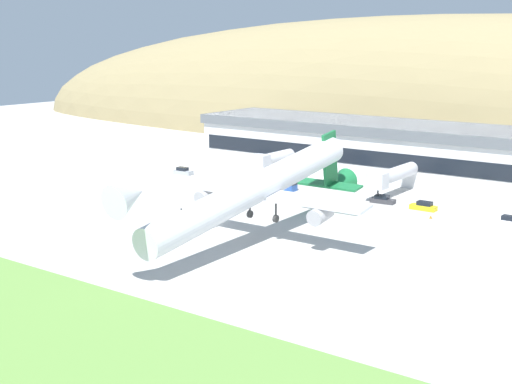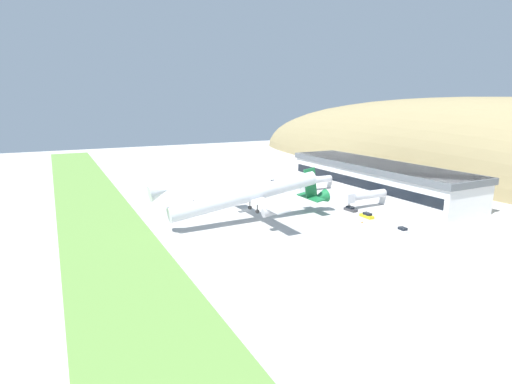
{
  "view_description": "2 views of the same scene",
  "coord_description": "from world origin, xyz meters",
  "px_view_note": "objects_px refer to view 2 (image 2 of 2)",
  "views": [
    {
      "loc": [
        69.71,
        -83.66,
        28.77
      ],
      "look_at": [
        10.23,
        -1.77,
        6.81
      ],
      "focal_mm": 50.0,
      "sensor_mm": 36.0,
      "label": 1
    },
    {
      "loc": [
        107.98,
        -50.93,
        32.77
      ],
      "look_at": [
        14.86,
        -3.16,
        9.21
      ],
      "focal_mm": 28.0,
      "sensor_mm": 36.0,
      "label": 2
    }
  ],
  "objects_px": {
    "jetway_1": "(363,196)",
    "jetway_0": "(316,180)",
    "terminal_building": "(376,176)",
    "traffic_cone_0": "(362,222)",
    "service_car_2": "(274,183)",
    "service_car_1": "(351,209)",
    "cargo_airplane": "(250,195)",
    "service_car_0": "(402,230)",
    "service_car_3": "(367,216)",
    "fuel_truck": "(308,193)"
  },
  "relations": [
    {
      "from": "service_car_3",
      "to": "traffic_cone_0",
      "type": "distance_m",
      "value": 5.74
    },
    {
      "from": "service_car_1",
      "to": "service_car_3",
      "type": "relative_size",
      "value": 0.99
    },
    {
      "from": "fuel_truck",
      "to": "cargo_airplane",
      "type": "bearing_deg",
      "value": -60.55
    },
    {
      "from": "jetway_1",
      "to": "jetway_0",
      "type": "bearing_deg",
      "value": 175.87
    },
    {
      "from": "cargo_airplane",
      "to": "service_car_2",
      "type": "height_order",
      "value": "cargo_airplane"
    },
    {
      "from": "service_car_0",
      "to": "jetway_0",
      "type": "bearing_deg",
      "value": 169.26
    },
    {
      "from": "service_car_2",
      "to": "service_car_3",
      "type": "height_order",
      "value": "service_car_2"
    },
    {
      "from": "cargo_airplane",
      "to": "service_car_0",
      "type": "height_order",
      "value": "cargo_airplane"
    },
    {
      "from": "traffic_cone_0",
      "to": "jetway_1",
      "type": "bearing_deg",
      "value": 138.37
    },
    {
      "from": "fuel_truck",
      "to": "traffic_cone_0",
      "type": "relative_size",
      "value": 11.92
    },
    {
      "from": "terminal_building",
      "to": "service_car_1",
      "type": "bearing_deg",
      "value": -57.78
    },
    {
      "from": "terminal_building",
      "to": "service_car_3",
      "type": "xyz_separation_m",
      "value": [
        23.41,
        -25.11,
        -5.75
      ]
    },
    {
      "from": "jetway_0",
      "to": "service_car_2",
      "type": "height_order",
      "value": "jetway_0"
    },
    {
      "from": "traffic_cone_0",
      "to": "service_car_1",
      "type": "bearing_deg",
      "value": 154.4
    },
    {
      "from": "service_car_3",
      "to": "cargo_airplane",
      "type": "bearing_deg",
      "value": -109.77
    },
    {
      "from": "service_car_0",
      "to": "traffic_cone_0",
      "type": "distance_m",
      "value": 11.85
    },
    {
      "from": "terminal_building",
      "to": "jetway_0",
      "type": "bearing_deg",
      "value": -129.65
    },
    {
      "from": "cargo_airplane",
      "to": "service_car_1",
      "type": "distance_m",
      "value": 33.82
    },
    {
      "from": "terminal_building",
      "to": "service_car_2",
      "type": "relative_size",
      "value": 17.84
    },
    {
      "from": "jetway_0",
      "to": "service_car_1",
      "type": "relative_size",
      "value": 2.82
    },
    {
      "from": "cargo_airplane",
      "to": "service_car_2",
      "type": "distance_m",
      "value": 54.43
    },
    {
      "from": "terminal_building",
      "to": "service_car_0",
      "type": "height_order",
      "value": "terminal_building"
    },
    {
      "from": "service_car_2",
      "to": "traffic_cone_0",
      "type": "bearing_deg",
      "value": -4.74
    },
    {
      "from": "terminal_building",
      "to": "jetway_1",
      "type": "height_order",
      "value": "terminal_building"
    },
    {
      "from": "service_car_1",
      "to": "cargo_airplane",
      "type": "bearing_deg",
      "value": -96.18
    },
    {
      "from": "service_car_2",
      "to": "service_car_1",
      "type": "bearing_deg",
      "value": 0.71
    },
    {
      "from": "service_car_2",
      "to": "fuel_truck",
      "type": "bearing_deg",
      "value": -1.77
    },
    {
      "from": "service_car_3",
      "to": "fuel_truck",
      "type": "bearing_deg",
      "value": -178.65
    },
    {
      "from": "terminal_building",
      "to": "cargo_airplane",
      "type": "relative_size",
      "value": 1.44
    },
    {
      "from": "service_car_0",
      "to": "service_car_3",
      "type": "xyz_separation_m",
      "value": [
        -14.67,
        1.55,
        0.02
      ]
    },
    {
      "from": "service_car_2",
      "to": "jetway_0",
      "type": "bearing_deg",
      "value": 25.16
    },
    {
      "from": "terminal_building",
      "to": "cargo_airplane",
      "type": "distance_m",
      "value": 58.53
    },
    {
      "from": "service_car_0",
      "to": "fuel_truck",
      "type": "xyz_separation_m",
      "value": [
        -44.03,
        0.87,
        0.96
      ]
    },
    {
      "from": "jetway_1",
      "to": "service_car_1",
      "type": "distance_m",
      "value": 6.63
    },
    {
      "from": "service_car_1",
      "to": "terminal_building",
      "type": "bearing_deg",
      "value": 122.22
    },
    {
      "from": "cargo_airplane",
      "to": "fuel_truck",
      "type": "distance_m",
      "value": 36.69
    },
    {
      "from": "jetway_1",
      "to": "service_car_3",
      "type": "xyz_separation_m",
      "value": [
        9.1,
        -6.27,
        -3.36
      ]
    },
    {
      "from": "jetway_0",
      "to": "cargo_airplane",
      "type": "relative_size",
      "value": 0.23
    },
    {
      "from": "jetway_1",
      "to": "service_car_3",
      "type": "distance_m",
      "value": 11.55
    },
    {
      "from": "terminal_building",
      "to": "traffic_cone_0",
      "type": "xyz_separation_m",
      "value": [
        26.66,
        -29.83,
        -6.1
      ]
    },
    {
      "from": "terminal_building",
      "to": "cargo_airplane",
      "type": "xyz_separation_m",
      "value": [
        11.84,
        -57.31,
        1.32
      ]
    },
    {
      "from": "jetway_1",
      "to": "service_car_1",
      "type": "relative_size",
      "value": 3.68
    },
    {
      "from": "service_car_2",
      "to": "service_car_3",
      "type": "relative_size",
      "value": 0.96
    },
    {
      "from": "cargo_airplane",
      "to": "service_car_1",
      "type": "xyz_separation_m",
      "value": [
        3.56,
        32.87,
        -7.11
      ]
    },
    {
      "from": "jetway_0",
      "to": "service_car_3",
      "type": "distance_m",
      "value": 38.4
    },
    {
      "from": "service_car_2",
      "to": "service_car_3",
      "type": "xyz_separation_m",
      "value": [
        54.82,
        -0.1,
        -0.01
      ]
    },
    {
      "from": "cargo_airplane",
      "to": "service_car_1",
      "type": "bearing_deg",
      "value": 83.82
    },
    {
      "from": "cargo_airplane",
      "to": "fuel_truck",
      "type": "relative_size",
      "value": 7.8
    },
    {
      "from": "terminal_building",
      "to": "service_car_2",
      "type": "bearing_deg",
      "value": -141.46
    },
    {
      "from": "jetway_1",
      "to": "service_car_3",
      "type": "height_order",
      "value": "jetway_1"
    }
  ]
}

